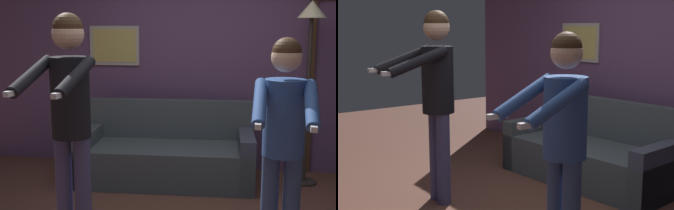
% 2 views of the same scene
% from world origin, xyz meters
% --- Properties ---
extents(back_wall_assembly, '(6.40, 0.10, 2.60)m').
position_xyz_m(back_wall_assembly, '(0.01, 1.96, 1.30)').
color(back_wall_assembly, '#604268').
rests_on(back_wall_assembly, ground_plane).
extents(couch, '(1.95, 0.96, 0.87)m').
position_xyz_m(couch, '(-0.33, 1.34, 0.28)').
color(couch, '#464D51').
rests_on(couch, ground_plane).
extents(person_standing_left, '(0.46, 0.75, 1.83)m').
position_xyz_m(person_standing_left, '(-0.78, -0.32, 1.13)').
color(person_standing_left, '#42406B').
rests_on(person_standing_left, ground_plane).
extents(person_standing_right, '(0.45, 0.68, 1.65)m').
position_xyz_m(person_standing_right, '(0.82, -0.23, 0.99)').
color(person_standing_right, navy).
rests_on(person_standing_right, ground_plane).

